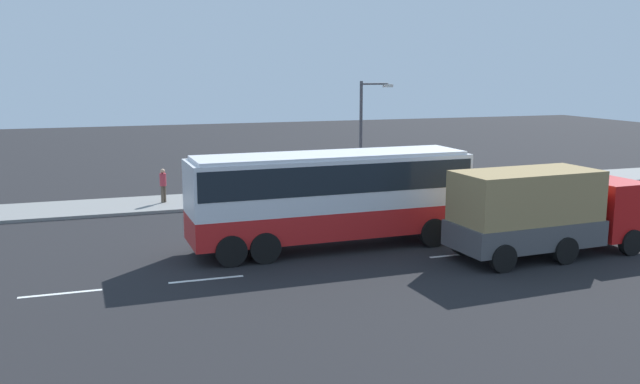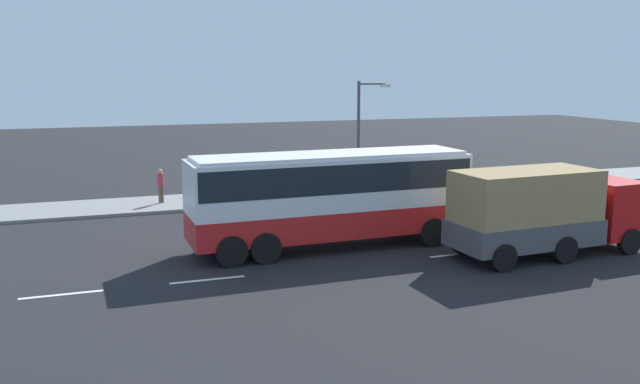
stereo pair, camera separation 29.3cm
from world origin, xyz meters
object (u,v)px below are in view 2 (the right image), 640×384
Objects in this scene: cargo_truck at (544,209)px; street_lamp at (362,129)px; coach_bus at (331,190)px; pedestrian_near_curb at (161,183)px.

street_lamp reaches higher than cargo_truck.
pedestrian_near_curb is at bearing 115.35° from coach_bus.
street_lamp is (10.23, -1.21, 2.49)m from pedestrian_near_curb.
cargo_truck is at bearing -28.26° from coach_bus.
coach_bus is 6.34× the size of pedestrian_near_curb.
cargo_truck is 18.32m from pedestrian_near_curb.
coach_bus is 11.53m from pedestrian_near_curb.
coach_bus is 10.47m from street_lamp.
street_lamp reaches higher than coach_bus.
street_lamp is at bearing 45.52° from pedestrian_near_curb.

